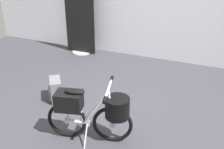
{
  "coord_description": "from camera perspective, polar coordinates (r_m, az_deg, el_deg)",
  "views": [
    {
      "loc": [
        1.09,
        -2.5,
        1.98
      ],
      "look_at": [
        -0.02,
        0.19,
        0.55
      ],
      "focal_mm": 43.41,
      "sensor_mm": 36.0,
      "label": 1
    }
  ],
  "objects": [
    {
      "name": "folding_bike_foreground",
      "position": [
        2.9,
        -4.01,
        -7.63
      ],
      "size": [
        0.93,
        0.52,
        0.68
      ],
      "color": "black",
      "rests_on": "ground_plane"
    },
    {
      "name": "floor_banner_stand",
      "position": [
        5.24,
        -6.78,
        11.03
      ],
      "size": [
        0.6,
        0.36,
        1.42
      ],
      "color": "#B7B7BC",
      "rests_on": "ground_plane"
    },
    {
      "name": "ground_plane",
      "position": [
        3.38,
        -0.88,
        -9.79
      ],
      "size": [
        7.03,
        7.03,
        0.0
      ],
      "primitive_type": "plane",
      "color": "#38383F"
    },
    {
      "name": "backpack_on_floor",
      "position": [
        3.8,
        -11.82,
        -3.21
      ],
      "size": [
        0.29,
        0.32,
        0.32
      ],
      "color": "slate",
      "rests_on": "ground_plane"
    }
  ]
}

